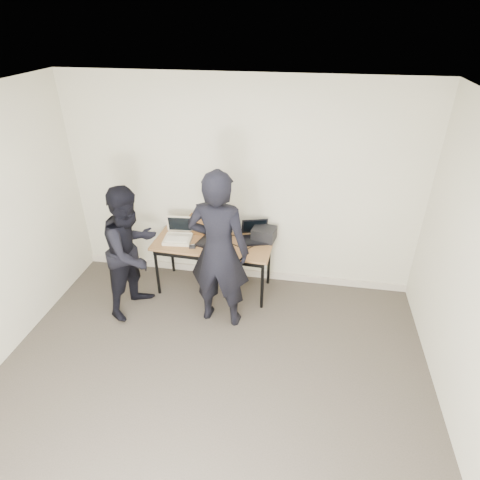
% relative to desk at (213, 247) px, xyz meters
% --- Properties ---
extents(room, '(4.60, 4.60, 2.80)m').
position_rel_desk_xyz_m(room, '(0.30, -1.87, 0.69)').
color(room, '#443C33').
rests_on(room, ground).
extents(desk, '(1.53, 0.72, 0.72)m').
position_rel_desk_xyz_m(desk, '(0.00, 0.00, 0.00)').
color(desk, brown).
rests_on(desk, ground).
extents(laptop_beige, '(0.37, 0.36, 0.28)m').
position_rel_desk_xyz_m(laptop_beige, '(-0.45, 0.01, 0.11)').
color(laptop_beige, beige).
rests_on(laptop_beige, desk).
extents(laptop_center, '(0.44, 0.43, 0.28)m').
position_rel_desk_xyz_m(laptop_center, '(0.02, 0.03, 0.12)').
color(laptop_center, black).
rests_on(laptop_center, desk).
extents(laptop_right, '(0.42, 0.41, 0.25)m').
position_rel_desk_xyz_m(laptop_right, '(0.52, 0.19, 0.12)').
color(laptop_right, black).
rests_on(laptop_right, desk).
extents(leather_satchel, '(0.37, 0.19, 0.25)m').
position_rel_desk_xyz_m(leather_satchel, '(-0.18, 0.23, 0.19)').
color(leather_satchel, brown).
rests_on(leather_satchel, desk).
extents(tissue, '(0.15, 0.12, 0.08)m').
position_rel_desk_xyz_m(tissue, '(-0.15, 0.23, 0.34)').
color(tissue, white).
rests_on(tissue, leather_satchel).
extents(equipment_box, '(0.32, 0.29, 0.17)m').
position_rel_desk_xyz_m(equipment_box, '(0.63, 0.19, 0.14)').
color(equipment_box, black).
rests_on(equipment_box, desk).
extents(power_brick, '(0.08, 0.06, 0.03)m').
position_rel_desk_xyz_m(power_brick, '(-0.22, -0.17, 0.07)').
color(power_brick, black).
rests_on(power_brick, desk).
extents(cables, '(1.16, 0.42, 0.01)m').
position_rel_desk_xyz_m(cables, '(0.05, -0.00, 0.06)').
color(cables, silver).
rests_on(cables, desk).
extents(person_typist, '(0.74, 0.52, 1.92)m').
position_rel_desk_xyz_m(person_typist, '(0.21, -0.57, 0.30)').
color(person_typist, black).
rests_on(person_typist, ground).
extents(person_observer, '(0.84, 0.95, 1.63)m').
position_rel_desk_xyz_m(person_observer, '(-0.86, -0.51, 0.15)').
color(person_observer, black).
rests_on(person_observer, ground).
extents(baseboard, '(4.50, 0.03, 0.10)m').
position_rel_desk_xyz_m(baseboard, '(0.30, 0.36, -0.61)').
color(baseboard, beige).
rests_on(baseboard, ground).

